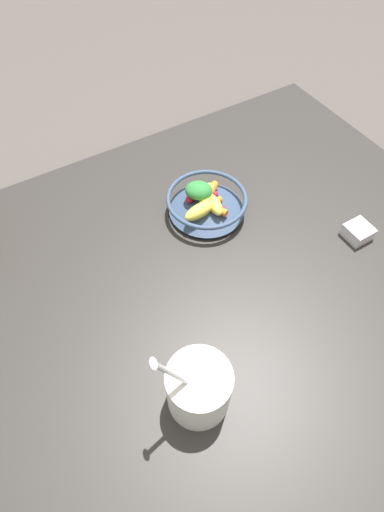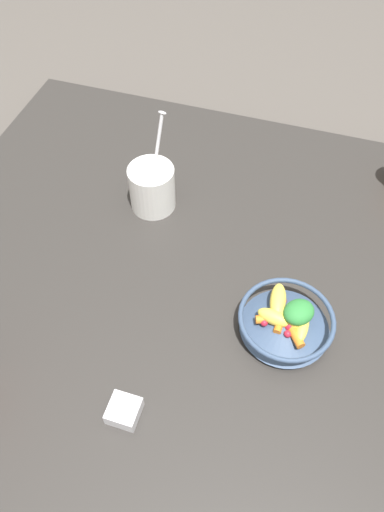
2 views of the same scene
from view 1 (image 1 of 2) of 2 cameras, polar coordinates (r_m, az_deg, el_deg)
The scene contains 5 objects.
ground_plane at distance 0.85m, azimuth 8.35°, elevation -8.15°, with size 6.00×6.00×0.00m, color #4C4742.
countertop at distance 0.84m, azimuth 8.51°, elevation -7.53°, with size 1.18×1.18×0.04m.
fruit_bowl at distance 0.93m, azimuth 2.03°, elevation 7.71°, with size 0.19×0.19×0.08m.
yogurt_tub at distance 0.68m, azimuth 0.95°, elevation -18.26°, with size 0.12×0.11×0.23m.
spice_jar at distance 0.97m, azimuth 22.60°, elevation 3.15°, with size 0.05×0.05×0.03m.
Camera 1 is at (-0.31, -0.28, 0.75)m, focal length 28.00 mm.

